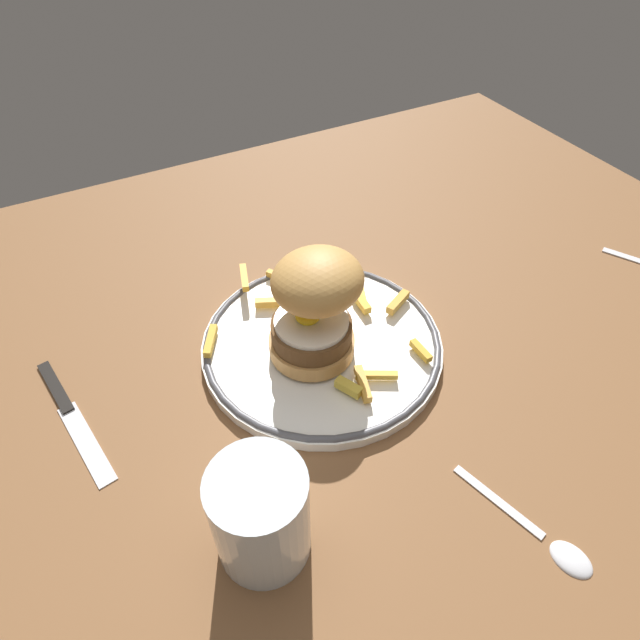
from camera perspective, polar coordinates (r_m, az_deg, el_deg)
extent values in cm
cube|color=brown|center=(63.22, -0.55, -3.18)|extent=(124.17, 91.65, 4.00)
cylinder|color=white|center=(60.17, 0.00, -2.70)|extent=(26.67, 26.67, 1.20)
torus|color=#4C4C51|center=(59.73, 0.00, -2.32)|extent=(26.27, 26.27, 0.80)
cylinder|color=tan|center=(57.79, -0.88, -2.49)|extent=(9.20, 9.20, 1.80)
cylinder|color=brown|center=(56.34, -0.90, -1.11)|extent=(8.52, 8.52, 2.20)
cylinder|color=white|center=(55.38, -0.92, -0.14)|extent=(7.74, 7.74, 0.50)
ellipsoid|color=yellow|center=(55.03, -1.31, 0.48)|extent=(2.60, 2.60, 1.40)
ellipsoid|color=tan|center=(53.33, -0.29, 4.20)|extent=(13.34, 13.21, 6.23)
cube|color=gold|center=(64.34, 4.45, 2.70)|extent=(2.06, 3.62, 0.73)
cube|color=gold|center=(63.69, 8.24, 1.90)|extent=(3.91, 2.58, 0.95)
cube|color=gold|center=(54.99, 4.55, -6.73)|extent=(2.09, 4.39, 0.87)
cube|color=gold|center=(58.78, 10.62, -3.20)|extent=(0.85, 3.12, 0.77)
cube|color=gold|center=(67.00, -4.18, 4.74)|extent=(2.31, 2.99, 0.75)
cube|color=gold|center=(63.18, 4.44, 1.86)|extent=(1.13, 3.23, 0.92)
cube|color=gold|center=(55.91, 6.01, -5.83)|extent=(4.16, 2.71, 0.71)
cube|color=gold|center=(64.72, -8.01, 4.48)|extent=(2.05, 4.40, 0.77)
cube|color=gold|center=(59.95, -11.50, -2.15)|extent=(2.89, 4.17, 0.80)
cube|color=gold|center=(54.52, 3.04, -7.12)|extent=(2.16, 3.01, 1.00)
cube|color=gold|center=(63.28, -4.76, 1.89)|extent=(4.64, 2.77, 0.87)
cylinder|color=silver|center=(44.38, -6.30, -19.86)|extent=(7.68, 7.68, 10.05)
cylinder|color=silver|center=(46.62, -6.05, -21.17)|extent=(7.07, 7.07, 5.11)
cube|color=black|center=(63.24, -26.23, -6.31)|extent=(2.60, 8.09, 0.70)
cube|color=silver|center=(57.61, -23.54, -11.75)|extent=(3.72, 11.14, 0.24)
cube|color=silver|center=(52.49, 18.31, -17.66)|extent=(3.22, 8.88, 0.32)
ellipsoid|color=silver|center=(52.07, 25.16, -21.81)|extent=(3.48, 4.17, 0.90)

